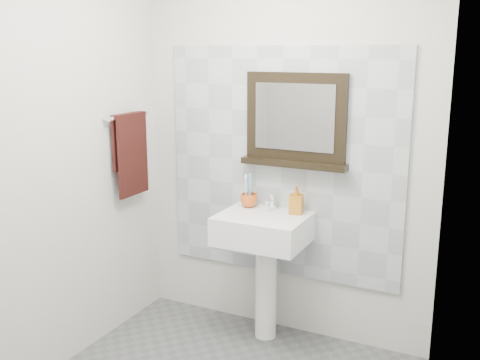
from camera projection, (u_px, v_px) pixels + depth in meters
name	position (u px, v px, depth m)	size (l,w,h in m)	color
back_wall	(283.00, 148.00, 3.63)	(2.00, 0.01, 2.50)	beige
front_wall	(10.00, 259.00, 1.71)	(2.00, 0.01, 2.50)	beige
left_wall	(40.00, 165.00, 3.10)	(0.01, 2.20, 2.50)	beige
right_wall	(411.00, 210.00, 2.23)	(0.01, 2.20, 2.50)	beige
splashback	(282.00, 164.00, 3.64)	(1.60, 0.02, 1.50)	#A4ADB2
pedestal_sink	(264.00, 242.00, 3.57)	(0.55, 0.44, 0.96)	white
toothbrush_cup	(249.00, 200.00, 3.69)	(0.11, 0.11, 0.09)	#CB5017
toothbrushes	(249.00, 189.00, 3.68)	(0.05, 0.04, 0.21)	white
soap_dispenser	(296.00, 200.00, 3.53)	(0.08, 0.08, 0.18)	#AF4C14
framed_mirror	(296.00, 122.00, 3.51)	(0.69, 0.11, 0.59)	black
towel_bar	(128.00, 116.00, 3.68)	(0.07, 0.40, 0.03)	silver
hand_towel	(131.00, 148.00, 3.72)	(0.06, 0.30, 0.55)	black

